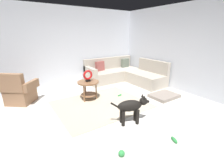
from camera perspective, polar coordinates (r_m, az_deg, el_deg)
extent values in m
cube|color=silver|center=(3.73, -0.63, -12.40)|extent=(6.00, 6.00, 0.10)
cube|color=silver|center=(5.93, -16.83, 12.51)|extent=(6.00, 0.12, 2.70)
cube|color=silver|center=(5.44, 26.73, 10.96)|extent=(0.12, 6.00, 2.70)
cube|color=#BCAD93|center=(4.31, -4.09, -7.26)|extent=(2.30, 1.90, 0.01)
cube|color=#B2A899|center=(6.39, 0.54, 3.22)|extent=(2.20, 0.85, 0.42)
cube|color=#B2A899|center=(6.59, -1.21, 7.58)|extent=(2.20, 0.14, 0.46)
cube|color=#B2A899|center=(5.99, 12.02, 1.79)|extent=(0.85, 1.40, 0.42)
cube|color=#B2A899|center=(6.14, 14.63, 6.23)|extent=(0.14, 1.40, 0.46)
cube|color=#B2A899|center=(5.82, -7.81, 4.81)|extent=(0.16, 0.85, 0.22)
cube|color=slate|center=(6.91, 4.76, 7.50)|extent=(0.39, 0.17, 0.38)
cube|color=#994C47|center=(6.22, -4.36, 6.34)|extent=(0.40, 0.21, 0.39)
cube|color=#936B4C|center=(5.01, -29.90, -3.63)|extent=(0.84, 0.84, 0.40)
cube|color=#936B4C|center=(4.69, -32.39, 0.30)|extent=(0.56, 0.48, 0.48)
cube|color=#936B4C|center=(5.12, -33.67, -0.15)|extent=(0.45, 0.53, 0.22)
cube|color=#936B4C|center=(4.72, -26.97, -0.38)|extent=(0.45, 0.53, 0.22)
cylinder|color=brown|center=(4.48, -8.58, 0.66)|extent=(0.60, 0.60, 0.04)
cylinder|color=brown|center=(4.60, -8.36, -3.74)|extent=(0.45, 0.45, 0.02)
cylinder|color=brown|center=(4.75, -9.55, -1.81)|extent=(0.04, 0.04, 0.50)
cylinder|color=brown|center=(4.40, -10.00, -3.45)|extent=(0.04, 0.04, 0.50)
cylinder|color=brown|center=(4.56, -5.71, -2.53)|extent=(0.04, 0.04, 0.50)
cube|color=black|center=(4.47, -8.60, 1.21)|extent=(0.12, 0.08, 0.05)
torus|color=red|center=(4.42, -8.70, 3.23)|extent=(0.28, 0.06, 0.28)
cube|color=gray|center=(4.99, 18.26, -4.03)|extent=(0.80, 0.60, 0.09)
cylinder|color=black|center=(3.54, 8.31, -10.56)|extent=(0.07, 0.07, 0.32)
cylinder|color=black|center=(3.43, 9.19, -11.62)|extent=(0.07, 0.07, 0.32)
cylinder|color=black|center=(3.44, 3.38, -11.24)|extent=(0.07, 0.07, 0.32)
cylinder|color=black|center=(3.33, 4.10, -12.37)|extent=(0.07, 0.07, 0.32)
ellipsoid|color=black|center=(3.32, 6.42, -7.77)|extent=(0.56, 0.39, 0.24)
sphere|color=black|center=(3.40, 11.26, -6.05)|extent=(0.17, 0.17, 0.17)
ellipsoid|color=black|center=(3.43, 12.40, -6.21)|extent=(0.14, 0.11, 0.07)
cone|color=black|center=(3.38, 10.90, -3.99)|extent=(0.06, 0.06, 0.07)
cone|color=black|center=(3.31, 11.54, -4.55)|extent=(0.06, 0.06, 0.07)
cylinder|color=black|center=(3.21, 1.19, -7.74)|extent=(0.20, 0.10, 0.16)
sphere|color=green|center=(2.69, 3.47, -23.64)|extent=(0.10, 0.10, 0.10)
cylinder|color=green|center=(4.83, 2.75, -4.08)|extent=(0.15, 0.09, 0.05)
ellipsoid|color=green|center=(3.17, 21.51, -18.18)|extent=(0.13, 0.19, 0.06)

